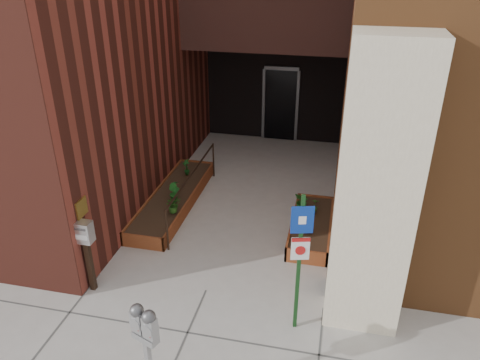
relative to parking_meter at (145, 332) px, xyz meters
The scene contains 14 objects.
ground 2.58m from the parking_meter, 89.04° to the left, with size 80.00×80.00×0.00m, color #9E9991.
planter_left 5.31m from the parking_meter, 106.93° to the left, with size 0.90×3.60×0.30m.
planter_right 4.88m from the parking_meter, 69.86° to the left, with size 0.80×2.20×0.30m.
handrail 5.04m from the parking_meter, 101.63° to the left, with size 0.04×3.34×0.90m.
parking_meter is the anchor object (origin of this frame).
sign_post 2.40m from the parking_meter, 47.21° to the left, with size 0.31×0.11×2.33m.
payment_dropbox 2.67m from the parking_meter, 134.53° to the left, with size 0.27×0.21×1.35m.
shrub_left_a 4.41m from the parking_meter, 106.19° to the left, with size 0.32×0.32×0.35m, color #255418.
shrub_left_b 4.86m from the parking_meter, 106.57° to the left, with size 0.23×0.23×0.41m, color #19591A.
shrub_left_c 5.20m from the parking_meter, 106.25° to the left, with size 0.18×0.18×0.32m, color #1B6121.
shrub_left_d 6.17m from the parking_meter, 104.29° to the left, with size 0.21×0.21×0.40m, color #164E18.
shrub_right_a 4.42m from the parking_meter, 68.30° to the left, with size 0.16×0.16×0.29m, color #1A5C1A.
shrub_right_b 5.17m from the parking_meter, 70.91° to the left, with size 0.17×0.17×0.32m, color #2B601B.
shrub_right_c 5.08m from the parking_meter, 73.98° to the left, with size 0.33×0.33×0.36m, color #1B5919.
Camera 1 is at (1.95, -6.02, 5.32)m, focal length 35.00 mm.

